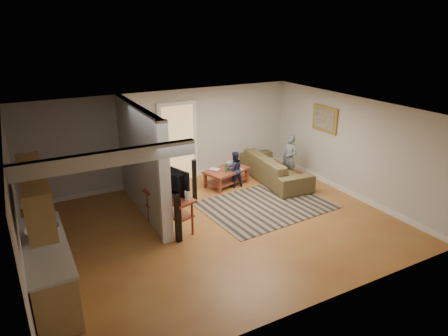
{
  "coord_description": "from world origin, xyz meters",
  "views": [
    {
      "loc": [
        -3.55,
        -6.84,
        4.17
      ],
      "look_at": [
        0.42,
        0.52,
        1.1
      ],
      "focal_mm": 32.0,
      "sensor_mm": 36.0,
      "label": 1
    }
  ],
  "objects": [
    {
      "name": "child",
      "position": [
        3.0,
        1.48,
        0.0
      ],
      "size": [
        0.4,
        0.52,
        1.29
      ],
      "primitive_type": "imported",
      "rotation": [
        0.0,
        0.0,
        -1.36
      ],
      "color": "slate",
      "rests_on": "ground"
    },
    {
      "name": "tv_console",
      "position": [
        -0.93,
        0.4,
        0.71
      ],
      "size": [
        0.83,
        1.33,
        1.08
      ],
      "rotation": [
        0.0,
        0.0,
        0.31
      ],
      "color": "#602517",
      "rests_on": "ground"
    },
    {
      "name": "speaker_right",
      "position": [
        0.07,
        1.4,
        0.54
      ],
      "size": [
        0.13,
        0.13,
        1.08
      ],
      "primitive_type": "cube",
      "rotation": [
        0.0,
        0.0,
        -0.28
      ],
      "color": "black",
      "rests_on": "ground"
    },
    {
      "name": "toddler",
      "position": [
        1.4,
        1.76,
        0.0
      ],
      "size": [
        0.51,
        0.41,
        0.99
      ],
      "primitive_type": "imported",
      "rotation": [
        0.0,
        0.0,
        3.06
      ],
      "color": "#1C203C",
      "rests_on": "ground"
    },
    {
      "name": "ground",
      "position": [
        0.0,
        0.0,
        0.0
      ],
      "size": [
        7.5,
        7.5,
        0.0
      ],
      "primitive_type": "plane",
      "color": "brown",
      "rests_on": "ground"
    },
    {
      "name": "coffee_table",
      "position": [
        1.27,
        1.94,
        0.36
      ],
      "size": [
        1.32,
        0.99,
        0.7
      ],
      "rotation": [
        0.0,
        0.0,
        0.29
      ],
      "color": "#602517",
      "rests_on": "ground"
    },
    {
      "name": "toy_basket",
      "position": [
        -0.26,
        1.5,
        0.17
      ],
      "size": [
        0.45,
        0.45,
        0.4
      ],
      "color": "#AA824A",
      "rests_on": "ground"
    },
    {
      "name": "room_shell",
      "position": [
        -1.07,
        0.43,
        1.46
      ],
      "size": [
        7.54,
        6.02,
        2.52
      ],
      "color": "silver",
      "rests_on": "ground"
    },
    {
      "name": "speaker_left",
      "position": [
        -1.0,
        -0.2,
        0.51
      ],
      "size": [
        0.12,
        0.12,
        1.02
      ],
      "primitive_type": "cube",
      "rotation": [
        0.0,
        0.0,
        0.18
      ],
      "color": "black",
      "rests_on": "ground"
    },
    {
      "name": "area_rug",
      "position": [
        1.49,
        0.37,
        0.01
      ],
      "size": [
        3.12,
        2.38,
        0.01
      ],
      "primitive_type": "cube",
      "rotation": [
        0.0,
        0.0,
        0.07
      ],
      "color": "black",
      "rests_on": "ground"
    },
    {
      "name": "sofa",
      "position": [
        2.6,
        1.6,
        0.0
      ],
      "size": [
        1.18,
        2.56,
        0.73
      ],
      "primitive_type": "imported",
      "rotation": [
        0.0,
        0.0,
        1.48
      ],
      "color": "#4B4325",
      "rests_on": "ground"
    }
  ]
}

